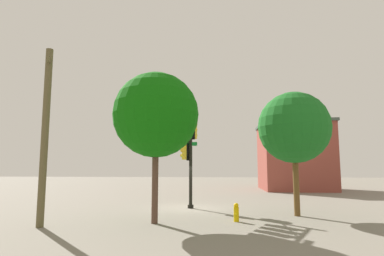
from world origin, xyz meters
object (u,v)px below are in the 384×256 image
object	(u,v)px
fire_hydrant	(236,212)
tree_near	(156,115)
signal_pole_assembly	(177,125)
brick_building	(294,156)
tree_mid	(294,128)
utility_pole	(45,133)

from	to	relation	value
fire_hydrant	tree_near	size ratio (longest dim) A/B	0.12
signal_pole_assembly	brick_building	distance (m)	20.97
tree_mid	signal_pole_assembly	bearing A→B (deg)	-100.32
signal_pole_assembly	utility_pole	bearing A→B (deg)	-43.63
signal_pole_assembly	fire_hydrant	distance (m)	6.28
utility_pole	tree_mid	distance (m)	12.00
tree_near	brick_building	size ratio (longest dim) A/B	0.82
signal_pole_assembly	tree_near	distance (m)	3.92
signal_pole_assembly	utility_pole	world-z (taller)	utility_pole
fire_hydrant	brick_building	xyz separation A→B (m)	(-21.17, 7.42, 3.27)
utility_pole	fire_hydrant	world-z (taller)	utility_pole
utility_pole	fire_hydrant	distance (m)	9.09
tree_mid	brick_building	bearing A→B (deg)	167.50
fire_hydrant	tree_near	distance (m)	5.75
fire_hydrant	tree_near	world-z (taller)	tree_near
utility_pole	fire_hydrant	size ratio (longest dim) A/B	9.15
signal_pole_assembly	tree_near	bearing A→B (deg)	-6.59
tree_near	signal_pole_assembly	bearing A→B (deg)	173.41
utility_pole	tree_near	distance (m)	4.78
tree_mid	brick_building	size ratio (longest dim) A/B	0.78
signal_pole_assembly	tree_mid	xyz separation A→B (m)	(1.15, 6.32, -0.35)
utility_pole	fire_hydrant	xyz separation A→B (m)	(-2.10, 8.12, -3.50)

